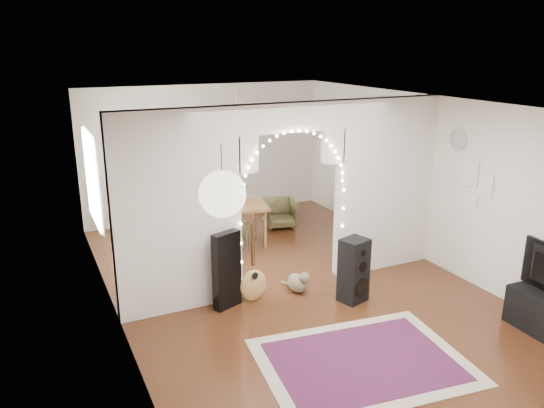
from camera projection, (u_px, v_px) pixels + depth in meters
name	position (u px, v px, depth m)	size (l,w,h in m)	color
floor	(290.00, 284.00, 7.94)	(7.50, 7.50, 0.00)	black
ceiling	(292.00, 102.00, 7.16)	(5.00, 7.50, 0.02)	white
wall_back	(206.00, 152.00, 10.79)	(5.00, 0.02, 2.70)	silver
wall_front	(503.00, 314.00, 4.31)	(5.00, 0.02, 2.70)	silver
wall_left	(111.00, 222.00, 6.52)	(0.02, 7.50, 2.70)	silver
wall_right	(427.00, 179.00, 8.58)	(0.02, 7.50, 2.70)	silver
divider_wall	(291.00, 193.00, 7.53)	(5.00, 0.20, 2.70)	silver
fairy_lights	(295.00, 187.00, 7.38)	(1.64, 0.04, 1.60)	#FFEABF
window	(92.00, 178.00, 8.05)	(0.04, 1.20, 1.40)	white
wall_clock	(458.00, 139.00, 7.84)	(0.31, 0.31, 0.03)	white
picture_frames	(474.00, 185.00, 7.67)	(0.02, 0.50, 0.70)	white
paper_lantern	(222.00, 194.00, 4.44)	(0.40, 0.40, 0.40)	white
ceiling_fan	(237.00, 109.00, 8.98)	(1.10, 1.10, 0.30)	gold
area_rug	(363.00, 362.00, 6.00)	(2.30, 1.73, 0.02)	maroon
guitar_case	(227.00, 270.00, 7.12)	(0.41, 0.14, 1.08)	black
acoustic_guitar	(253.00, 273.00, 7.31)	(0.41, 0.26, 0.98)	#B68749
tabby_cat	(298.00, 282.00, 7.66)	(0.33, 0.57, 0.37)	brown
floor_speaker	(354.00, 270.00, 7.32)	(0.43, 0.39, 0.91)	black
bookcase	(163.00, 185.00, 10.32)	(1.61, 0.41, 1.65)	beige
dining_table	(232.00, 209.00, 9.27)	(1.31, 0.98, 0.76)	brown
flower_vase	(232.00, 200.00, 9.22)	(0.18, 0.18, 0.19)	white
dining_chair_left	(224.00, 235.00, 9.19)	(0.58, 0.60, 0.54)	#4B4325
dining_chair_right	(280.00, 213.00, 10.38)	(0.58, 0.60, 0.55)	#4B4325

